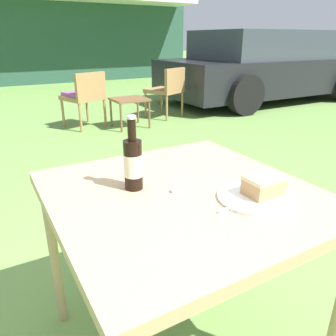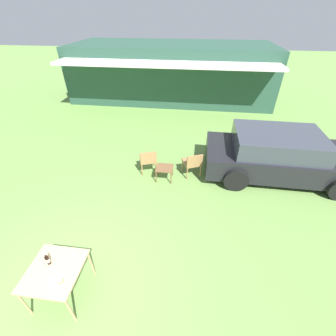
% 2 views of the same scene
% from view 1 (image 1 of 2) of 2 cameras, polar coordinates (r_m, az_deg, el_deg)
% --- Properties ---
extents(cabin_building, '(10.37, 5.34, 2.72)m').
position_cam_1_polar(cabin_building, '(12.16, -26.00, 20.34)').
color(cabin_building, '#284C3D').
rests_on(cabin_building, ground_plane).
extents(parked_car, '(4.40, 2.15, 1.37)m').
position_cam_1_polar(parked_car, '(7.30, 16.38, 16.47)').
color(parked_car, black).
rests_on(parked_car, ground_plane).
extents(wicker_chair_cushioned, '(0.61, 0.62, 0.79)m').
position_cam_1_polar(wicker_chair_cushioned, '(4.93, -14.35, 12.29)').
color(wicker_chair_cushioned, '#9E7547').
rests_on(wicker_chair_cushioned, ground_plane).
extents(wicker_chair_plain, '(0.64, 0.64, 0.79)m').
position_cam_1_polar(wicker_chair_plain, '(5.44, -0.09, 13.74)').
color(wicker_chair_plain, '#9E7547').
rests_on(wicker_chair_plain, ground_plane).
extents(garden_side_table, '(0.49, 0.44, 0.43)m').
position_cam_1_polar(garden_side_table, '(4.83, -6.73, 11.35)').
color(garden_side_table, brown).
rests_on(garden_side_table, ground_plane).
extents(patio_table, '(0.86, 0.88, 0.74)m').
position_cam_1_polar(patio_table, '(1.16, 2.48, -6.99)').
color(patio_table, tan).
rests_on(patio_table, ground_plane).
extents(cake_on_plate, '(0.25, 0.25, 0.07)m').
position_cam_1_polar(cake_on_plate, '(1.11, 15.66, -3.90)').
color(cake_on_plate, white).
rests_on(cake_on_plate, patio_table).
extents(cola_bottle_near, '(0.06, 0.06, 0.26)m').
position_cam_1_polar(cola_bottle_near, '(1.12, -6.10, 0.91)').
color(cola_bottle_near, black).
rests_on(cola_bottle_near, patio_table).
extents(fork, '(0.19, 0.03, 0.01)m').
position_cam_1_polar(fork, '(1.06, 12.39, -6.17)').
color(fork, silver).
rests_on(fork, patio_table).
extents(loose_bottle_cap, '(0.03, 0.03, 0.01)m').
position_cam_1_polar(loose_bottle_cap, '(1.12, 1.15, -3.96)').
color(loose_bottle_cap, silver).
rests_on(loose_bottle_cap, patio_table).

